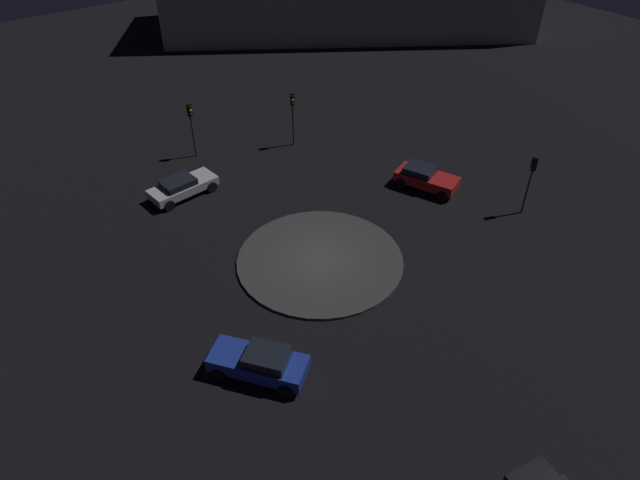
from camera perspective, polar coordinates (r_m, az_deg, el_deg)
ground_plane at (r=32.08m, az=0.00°, el=-2.13°), size 115.23×115.23×0.00m
roundabout_island at (r=32.03m, az=0.00°, el=-2.02°), size 9.44×9.44×0.16m
car_red at (r=38.55m, az=10.61°, el=6.22°), size 3.22×4.50×1.47m
car_silver at (r=38.19m, az=-13.76°, el=5.29°), size 4.63×2.39×1.32m
car_blue at (r=25.98m, az=-6.10°, el=-12.20°), size 3.99×4.58×1.55m
traffic_light_northeast at (r=42.23m, az=-2.78°, el=13.09°), size 0.37×0.40×4.12m
traffic_light_east at (r=36.61m, az=20.56°, el=6.27°), size 0.39×0.35×4.00m
traffic_light_north at (r=41.62m, az=-12.91°, el=11.77°), size 0.30×0.36×4.11m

